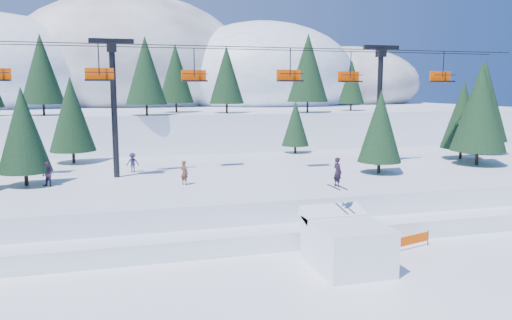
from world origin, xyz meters
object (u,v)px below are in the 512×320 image
object	(u,v)px
banner_far	(447,228)
jump_kicker	(346,243)
banner_near	(412,240)
chairlift	(251,86)

from	to	relation	value
banner_far	jump_kicker	bearing A→B (deg)	-159.41
jump_kicker	banner_far	size ratio (longest dim) A/B	1.94
banner_near	banner_far	size ratio (longest dim) A/B	0.96
chairlift	banner_near	world-z (taller)	chairlift
chairlift	banner_near	size ratio (longest dim) A/B	16.71
jump_kicker	banner_far	xyz separation A→B (m)	(8.48, 3.19, -0.75)
chairlift	banner_far	size ratio (longest dim) A/B	16.08
banner_near	banner_far	world-z (taller)	same
chairlift	banner_far	xyz separation A→B (m)	(9.22, -12.87, -8.78)
jump_kicker	chairlift	xyz separation A→B (m)	(-0.74, 16.05, 8.03)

